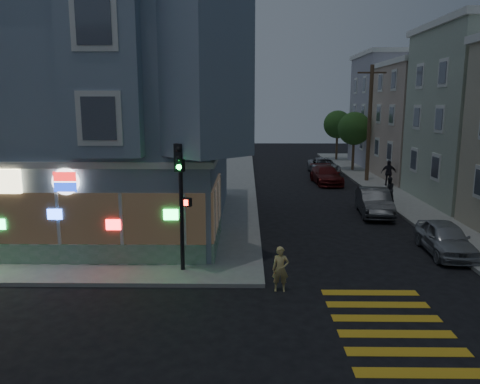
{
  "coord_description": "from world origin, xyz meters",
  "views": [
    {
      "loc": [
        2.34,
        -13.21,
        6.3
      ],
      "look_at": [
        2.07,
        6.54,
        2.51
      ],
      "focal_mm": 35.0,
      "sensor_mm": 36.0,
      "label": 1
    }
  ],
  "objects_px": {
    "parked_car_c": "(326,175)",
    "utility_pole": "(369,122)",
    "parked_car_b": "(374,202)",
    "street_tree_far": "(338,125)",
    "parked_car_d": "(324,166)",
    "pedestrian_b": "(389,173)",
    "traffic_signal": "(181,186)",
    "running_child": "(280,269)",
    "parked_car_a": "(445,238)",
    "pedestrian_a": "(389,189)",
    "street_tree_near": "(354,129)",
    "fire_hydrant": "(384,192)"
  },
  "relations": [
    {
      "from": "utility_pole",
      "to": "parked_car_a",
      "type": "distance_m",
      "value": 18.69
    },
    {
      "from": "utility_pole",
      "to": "parked_car_c",
      "type": "relative_size",
      "value": 1.88
    },
    {
      "from": "parked_car_c",
      "to": "utility_pole",
      "type": "bearing_deg",
      "value": 11.5
    },
    {
      "from": "street_tree_near",
      "to": "street_tree_far",
      "type": "height_order",
      "value": "same"
    },
    {
      "from": "utility_pole",
      "to": "street_tree_near",
      "type": "xyz_separation_m",
      "value": [
        0.2,
        6.0,
        -0.86
      ]
    },
    {
      "from": "utility_pole",
      "to": "pedestrian_b",
      "type": "height_order",
      "value": "utility_pole"
    },
    {
      "from": "parked_car_c",
      "to": "parked_car_b",
      "type": "bearing_deg",
      "value": -88.02
    },
    {
      "from": "parked_car_c",
      "to": "pedestrian_a",
      "type": "bearing_deg",
      "value": -73.23
    },
    {
      "from": "running_child",
      "to": "pedestrian_a",
      "type": "bearing_deg",
      "value": 62.8
    },
    {
      "from": "running_child",
      "to": "parked_car_b",
      "type": "bearing_deg",
      "value": 62.96
    },
    {
      "from": "pedestrian_b",
      "to": "traffic_signal",
      "type": "relative_size",
      "value": 0.4
    },
    {
      "from": "pedestrian_a",
      "to": "pedestrian_b",
      "type": "distance_m",
      "value": 6.01
    },
    {
      "from": "street_tree_near",
      "to": "parked_car_c",
      "type": "xyz_separation_m",
      "value": [
        -3.6,
        -6.91,
        -3.24
      ]
    },
    {
      "from": "pedestrian_a",
      "to": "fire_hydrant",
      "type": "relative_size",
      "value": 1.88
    },
    {
      "from": "utility_pole",
      "to": "street_tree_far",
      "type": "height_order",
      "value": "utility_pole"
    },
    {
      "from": "pedestrian_b",
      "to": "parked_car_c",
      "type": "xyz_separation_m",
      "value": [
        -4.4,
        1.55,
        -0.41
      ]
    },
    {
      "from": "parked_car_b",
      "to": "utility_pole",
      "type": "bearing_deg",
      "value": 83.42
    },
    {
      "from": "parked_car_b",
      "to": "parked_car_c",
      "type": "bearing_deg",
      "value": 101.03
    },
    {
      "from": "street_tree_near",
      "to": "pedestrian_a",
      "type": "distance_m",
      "value": 14.56
    },
    {
      "from": "utility_pole",
      "to": "street_tree_far",
      "type": "bearing_deg",
      "value": 89.18
    },
    {
      "from": "parked_car_c",
      "to": "traffic_signal",
      "type": "xyz_separation_m",
      "value": [
        -8.61,
        -19.8,
        2.67
      ]
    },
    {
      "from": "utility_pole",
      "to": "pedestrian_a",
      "type": "distance_m",
      "value": 9.11
    },
    {
      "from": "street_tree_far",
      "to": "pedestrian_b",
      "type": "bearing_deg",
      "value": -87.22
    },
    {
      "from": "street_tree_near",
      "to": "pedestrian_a",
      "type": "bearing_deg",
      "value": -93.62
    },
    {
      "from": "pedestrian_a",
      "to": "running_child",
      "type": "bearing_deg",
      "value": 58.64
    },
    {
      "from": "utility_pole",
      "to": "traffic_signal",
      "type": "relative_size",
      "value": 1.89
    },
    {
      "from": "street_tree_near",
      "to": "parked_car_a",
      "type": "xyz_separation_m",
      "value": [
        -1.5,
        -24.19,
        -3.24
      ]
    },
    {
      "from": "running_child",
      "to": "parked_car_a",
      "type": "xyz_separation_m",
      "value": [
        7.2,
        4.03,
        -0.08
      ]
    },
    {
      "from": "utility_pole",
      "to": "street_tree_far",
      "type": "distance_m",
      "value": 14.03
    },
    {
      "from": "parked_car_b",
      "to": "parked_car_d",
      "type": "relative_size",
      "value": 0.9
    },
    {
      "from": "parked_car_a",
      "to": "parked_car_d",
      "type": "distance_m",
      "value": 22.52
    },
    {
      "from": "pedestrian_a",
      "to": "parked_car_a",
      "type": "relative_size",
      "value": 0.38
    },
    {
      "from": "fire_hydrant",
      "to": "running_child",
      "type": "bearing_deg",
      "value": -117.39
    },
    {
      "from": "street_tree_far",
      "to": "pedestrian_a",
      "type": "relative_size",
      "value": 3.4
    },
    {
      "from": "street_tree_far",
      "to": "traffic_signal",
      "type": "bearing_deg",
      "value": -109.38
    },
    {
      "from": "pedestrian_b",
      "to": "street_tree_far",
      "type": "bearing_deg",
      "value": -74.47
    },
    {
      "from": "pedestrian_a",
      "to": "parked_car_b",
      "type": "height_order",
      "value": "pedestrian_a"
    },
    {
      "from": "traffic_signal",
      "to": "parked_car_c",
      "type": "bearing_deg",
      "value": 85.61
    },
    {
      "from": "utility_pole",
      "to": "parked_car_b",
      "type": "xyz_separation_m",
      "value": [
        -2.41,
        -11.22,
        -4.04
      ]
    },
    {
      "from": "traffic_signal",
      "to": "street_tree_far",
      "type": "bearing_deg",
      "value": 89.73
    },
    {
      "from": "parked_car_a",
      "to": "parked_car_d",
      "type": "height_order",
      "value": "parked_car_d"
    },
    {
      "from": "parked_car_a",
      "to": "street_tree_far",
      "type": "bearing_deg",
      "value": 90.53
    },
    {
      "from": "utility_pole",
      "to": "parked_car_c",
      "type": "xyz_separation_m",
      "value": [
        -3.4,
        -0.91,
        -4.1
      ]
    },
    {
      "from": "utility_pole",
      "to": "traffic_signal",
      "type": "bearing_deg",
      "value": -120.11
    },
    {
      "from": "parked_car_c",
      "to": "fire_hydrant",
      "type": "bearing_deg",
      "value": -70.14
    },
    {
      "from": "parked_car_a",
      "to": "traffic_signal",
      "type": "relative_size",
      "value": 0.85
    },
    {
      "from": "traffic_signal",
      "to": "running_child",
      "type": "bearing_deg",
      "value": -4.02
    },
    {
      "from": "pedestrian_b",
      "to": "parked_car_c",
      "type": "bearing_deg",
      "value": -6.68
    },
    {
      "from": "pedestrian_a",
      "to": "street_tree_near",
      "type": "bearing_deg",
      "value": -95.85
    },
    {
      "from": "street_tree_far",
      "to": "parked_car_d",
      "type": "bearing_deg",
      "value": -106.97
    }
  ]
}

